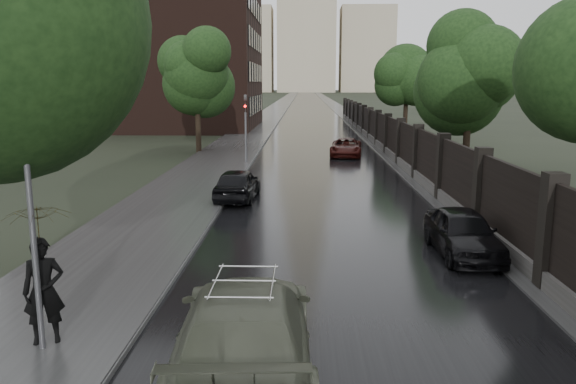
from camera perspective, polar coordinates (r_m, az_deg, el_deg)
The scene contains 16 objects.
road at distance 197.38m, azimuth 1.95°, elevation 9.63°, with size 8.00×420.00×0.02m, color black.
sidewalk_left at distance 197.44m, azimuth 0.18°, elevation 9.66°, with size 4.00×420.00×0.16m, color #2D2D2D.
verge_right at distance 197.48m, azimuth 3.56°, elevation 9.62°, with size 3.00×420.00×0.08m, color #2D2D2D.
fence_right at distance 39.89m, azimuth 9.66°, elevation 5.62°, with size 0.45×75.72×2.70m.
tree_left_far at distance 37.99m, azimuth -9.27°, elevation 11.76°, with size 4.25×4.25×7.39m.
tree_right_b at distance 30.51m, azimuth 18.03°, elevation 11.06°, with size 4.08×4.08×7.01m.
tree_right_c at distance 48.07m, azimuth 11.98°, elevation 11.13°, with size 4.08×4.08×7.01m.
lamp_post at distance 10.08m, azimuth -24.71°, elevation -1.23°, with size 0.25×0.12×5.11m.
traffic_light at distance 32.57m, azimuth -4.33°, elevation 7.02°, with size 0.16×0.32×4.00m.
brick_building at distance 61.96m, azimuth -14.91°, elevation 15.60°, with size 24.00×18.00×20.00m, color black.
stalinist_tower at distance 309.17m, azimuth 1.90°, elevation 17.24°, with size 92.00×30.00×159.00m.
volga_sedan at distance 9.23m, azimuth -4.40°, elevation -13.77°, with size 2.16×5.30×1.54m, color #4E5241.
hatchback_left at distance 22.60m, azimuth -5.16°, elevation 0.80°, with size 1.54×3.82×1.30m, color black.
car_right_near at distance 16.01m, azimuth 17.33°, elevation -3.95°, with size 1.52×3.77×1.28m, color black.
car_right_far at distance 36.33m, azimuth 5.93°, elevation 4.53°, with size 1.93×4.20×1.17m, color black.
pedestrian_umbrella at distance 10.43m, azimuth -24.00°, elevation -3.90°, with size 1.42×1.43×2.95m.
Camera 1 is at (-0.93, -7.32, 4.63)m, focal length 35.00 mm.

